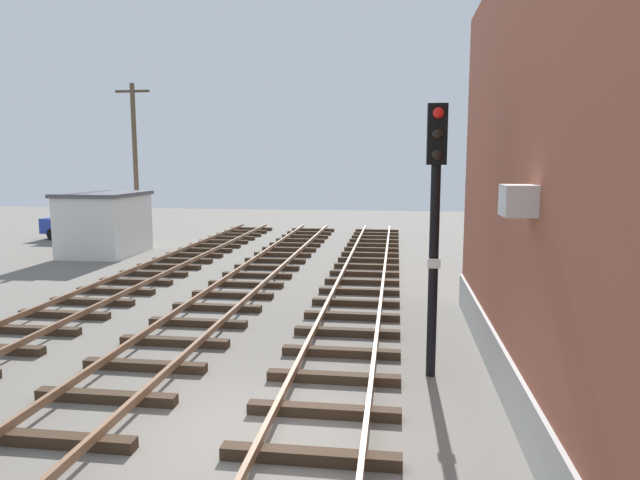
% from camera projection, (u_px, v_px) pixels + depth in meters
% --- Properties ---
extents(ground_plane, '(80.00, 80.00, 0.00)m').
position_uv_depth(ground_plane, '(268.00, 434.00, 8.53)').
color(ground_plane, slate).
extents(track_near_building, '(2.50, 51.52, 0.32)m').
position_uv_depth(track_near_building, '(318.00, 430.00, 8.41)').
color(track_near_building, '#38281C').
rests_on(track_near_building, ground).
extents(track_centre, '(2.50, 51.52, 0.32)m').
position_uv_depth(track_centre, '(82.00, 414.00, 8.91)').
color(track_centre, '#38281C').
rests_on(track_centre, ground).
extents(signal_mast, '(0.36, 0.40, 5.13)m').
position_uv_depth(signal_mast, '(435.00, 208.00, 10.43)').
color(signal_mast, black).
rests_on(signal_mast, ground).
extents(control_hut, '(3.00, 3.80, 2.76)m').
position_uv_depth(control_hut, '(105.00, 223.00, 25.00)').
color(control_hut, silver).
rests_on(control_hut, ground).
extents(parked_car_blue, '(4.20, 2.04, 1.76)m').
position_uv_depth(parked_car_blue, '(85.00, 222.00, 30.31)').
color(parked_car_blue, '#23389E').
rests_on(parked_car_blue, ground).
extents(utility_pole_far, '(1.80, 0.24, 8.06)m').
position_uv_depth(utility_pole_far, '(135.00, 159.00, 29.23)').
color(utility_pole_far, brown).
rests_on(utility_pole_far, ground).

